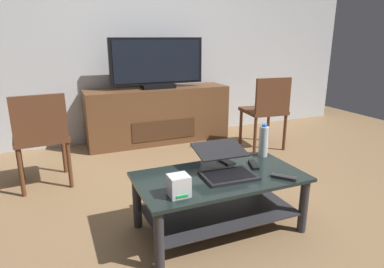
{
  "coord_description": "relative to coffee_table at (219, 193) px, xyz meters",
  "views": [
    {
      "loc": [
        -0.99,
        -2.07,
        1.29
      ],
      "look_at": [
        -0.01,
        0.24,
        0.55
      ],
      "focal_mm": 31.27,
      "sensor_mm": 36.0,
      "label": 1
    }
  ],
  "objects": [
    {
      "name": "ground_plane",
      "position": [
        0.02,
        0.26,
        -0.27
      ],
      "size": [
        7.68,
        7.68,
        0.0
      ],
      "primitive_type": "plane",
      "color": "olive"
    },
    {
      "name": "back_wall",
      "position": [
        0.02,
        2.42,
        1.13
      ],
      "size": [
        6.4,
        0.12,
        2.8
      ],
      "primitive_type": "cube",
      "color": "silver",
      "rests_on": "ground"
    },
    {
      "name": "coffee_table",
      "position": [
        0.0,
        0.0,
        0.0
      ],
      "size": [
        1.11,
        0.59,
        0.4
      ],
      "color": "black",
      "rests_on": "ground"
    },
    {
      "name": "media_cabinet",
      "position": [
        0.24,
        2.1,
        0.06
      ],
      "size": [
        1.76,
        0.45,
        0.68
      ],
      "color": "brown",
      "rests_on": "ground"
    },
    {
      "name": "television",
      "position": [
        0.24,
        2.08,
        0.69
      ],
      "size": [
        1.14,
        0.2,
        0.6
      ],
      "color": "black",
      "rests_on": "media_cabinet"
    },
    {
      "name": "dining_chair",
      "position": [
        1.3,
        1.33,
        0.21
      ],
      "size": [
        0.48,
        0.48,
        0.85
      ],
      "color": "#59331E",
      "rests_on": "ground"
    },
    {
      "name": "side_chair",
      "position": [
        -1.09,
        1.2,
        0.21
      ],
      "size": [
        0.47,
        0.47,
        0.84
      ],
      "color": "#59331E",
      "rests_on": "ground"
    },
    {
      "name": "laptop",
      "position": [
        0.04,
        0.02,
        0.19
      ],
      "size": [
        0.36,
        0.42,
        0.17
      ],
      "color": "black",
      "rests_on": "coffee_table"
    },
    {
      "name": "router_box",
      "position": [
        -0.36,
        -0.17,
        0.19
      ],
      "size": [
        0.12,
        0.11,
        0.12
      ],
      "color": "silver",
      "rests_on": "coffee_table"
    },
    {
      "name": "water_bottle_near",
      "position": [
        0.48,
        0.2,
        0.25
      ],
      "size": [
        0.07,
        0.07,
        0.25
      ],
      "color": "silver",
      "rests_on": "coffee_table"
    },
    {
      "name": "cell_phone",
      "position": [
        0.16,
        0.2,
        0.13
      ],
      "size": [
        0.09,
        0.15,
        0.01
      ],
      "primitive_type": "cube",
      "rotation": [
        0.0,
        0.0,
        0.14
      ],
      "color": "black",
      "rests_on": "coffee_table"
    },
    {
      "name": "tv_remote",
      "position": [
        0.3,
        0.05,
        0.14
      ],
      "size": [
        0.1,
        0.17,
        0.02
      ],
      "primitive_type": "cube",
      "rotation": [
        0.0,
        0.0,
        -0.34
      ],
      "color": "black",
      "rests_on": "coffee_table"
    },
    {
      "name": "soundbar_remote",
      "position": [
        0.36,
        -0.21,
        0.14
      ],
      "size": [
        0.14,
        0.15,
        0.02
      ],
      "primitive_type": "cube",
      "rotation": [
        0.0,
        0.0,
        0.7
      ],
      "color": "#2D2D30",
      "rests_on": "coffee_table"
    }
  ]
}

